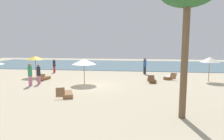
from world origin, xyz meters
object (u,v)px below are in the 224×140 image
at_px(person_3, 39,74).
at_px(lounger_3, 67,94).
at_px(person_0, 145,66).
at_px(lounger_1, 44,78).
at_px(umbrella_3, 35,58).
at_px(lounger_2, 152,80).
at_px(umbrella_2, 210,60).
at_px(lounger_0, 169,77).
at_px(person_2, 54,66).
at_px(umbrella_1, 84,62).
at_px(person_4, 30,74).

bearing_deg(person_3, lounger_3, -43.34).
xyz_separation_m(lounger_3, person_3, (-4.01, 3.78, 0.71)).
bearing_deg(person_0, lounger_1, -152.36).
relative_size(umbrella_3, lounger_1, 1.27).
distance_m(lounger_1, lounger_2, 10.61).
height_order(umbrella_2, lounger_3, umbrella_2).
bearing_deg(lounger_0, person_2, 167.79).
bearing_deg(umbrella_1, person_4, -161.45).
distance_m(umbrella_3, lounger_2, 12.58).
relative_size(lounger_2, person_4, 0.89).
bearing_deg(person_3, person_2, 103.13).
relative_size(lounger_2, person_0, 0.89).
distance_m(lounger_0, lounger_2, 2.64).
bearing_deg(person_2, person_3, -76.87).
height_order(lounger_1, person_3, person_3).
relative_size(umbrella_2, person_3, 1.35).
bearing_deg(umbrella_2, lounger_0, 167.89).
height_order(umbrella_3, person_0, umbrella_3).
relative_size(umbrella_2, person_4, 1.22).
bearing_deg(person_2, person_4, -80.73).
bearing_deg(umbrella_3, person_2, 78.77).
height_order(lounger_3, person_4, person_4).
relative_size(umbrella_2, lounger_0, 1.33).
relative_size(lounger_2, person_2, 1.01).
bearing_deg(lounger_3, lounger_2, 44.86).
bearing_deg(person_2, umbrella_2, -12.19).
bearing_deg(person_2, lounger_1, -77.88).
height_order(umbrella_3, person_4, umbrella_3).
height_order(lounger_1, lounger_2, lounger_2).
relative_size(umbrella_2, lounger_1, 1.31).
bearing_deg(lounger_1, lounger_2, 1.47).
bearing_deg(person_0, umbrella_3, -163.47).
distance_m(umbrella_2, lounger_3, 13.63).
relative_size(umbrella_2, umbrella_3, 1.03).
bearing_deg(person_2, person_0, 1.16).
bearing_deg(lounger_2, lounger_0, 44.65).
distance_m(umbrella_1, lounger_2, 6.52).
xyz_separation_m(umbrella_1, lounger_0, (7.94, 3.41, -1.81)).
distance_m(person_2, person_4, 7.91).
relative_size(umbrella_3, person_4, 1.18).
bearing_deg(lounger_2, umbrella_3, 173.06).
distance_m(umbrella_3, lounger_3, 9.99).
height_order(umbrella_3, lounger_3, umbrella_3).
relative_size(lounger_1, lounger_2, 1.04).
relative_size(lounger_3, person_0, 0.92).
bearing_deg(lounger_2, umbrella_1, -165.61).
height_order(lounger_0, person_0, person_0).
bearing_deg(person_2, umbrella_3, -101.23).
distance_m(umbrella_1, lounger_1, 5.06).
bearing_deg(lounger_1, umbrella_2, 4.87).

